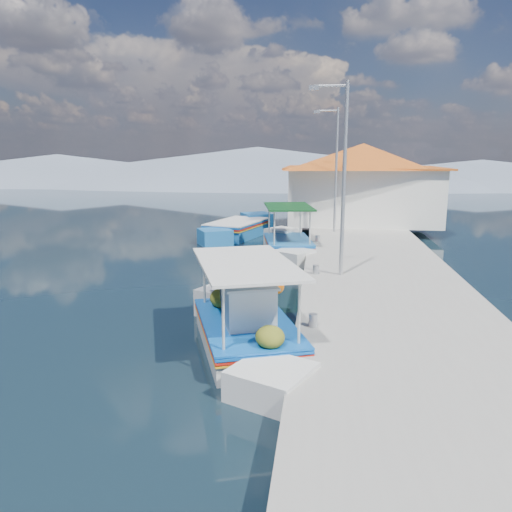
# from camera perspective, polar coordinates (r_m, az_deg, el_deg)

# --- Properties ---
(ground) EXTENTS (160.00, 160.00, 0.00)m
(ground) POSITION_cam_1_polar(r_m,az_deg,el_deg) (14.90, -8.06, -5.33)
(ground) COLOR black
(ground) RESTS_ON ground
(quay) EXTENTS (5.00, 44.00, 0.50)m
(quay) POSITION_cam_1_polar(r_m,az_deg,el_deg) (20.22, 13.01, -0.21)
(quay) COLOR gray
(quay) RESTS_ON ground
(bollards) EXTENTS (0.20, 17.20, 0.30)m
(bollards) POSITION_cam_1_polar(r_m,az_deg,el_deg) (19.31, 7.06, 0.65)
(bollards) COLOR #A5A8AD
(bollards) RESTS_ON quay
(main_caique) EXTENTS (3.45, 6.36, 2.23)m
(main_caique) POSITION_cam_1_polar(r_m,az_deg,el_deg) (11.39, -0.98, -8.40)
(main_caique) COLOR silver
(main_caique) RESTS_ON ground
(caique_green_canopy) EXTENTS (2.60, 6.22, 2.36)m
(caique_green_canopy) POSITION_cam_1_polar(r_m,az_deg,el_deg) (21.75, 3.77, 1.18)
(caique_green_canopy) COLOR silver
(caique_green_canopy) RESTS_ON ground
(caique_blue_hull) EXTENTS (3.37, 6.88, 1.27)m
(caique_blue_hull) POSITION_cam_1_polar(r_m,az_deg,el_deg) (26.21, -2.20, 3.01)
(caique_blue_hull) COLOR #1B61A5
(caique_blue_hull) RESTS_ON ground
(harbor_building) EXTENTS (10.49, 10.49, 4.40)m
(harbor_building) POSITION_cam_1_polar(r_m,az_deg,el_deg) (28.83, 12.19, 8.42)
(harbor_building) COLOR silver
(harbor_building) RESTS_ON quay
(lamp_post_near) EXTENTS (1.21, 0.14, 6.00)m
(lamp_post_near) POSITION_cam_1_polar(r_m,az_deg,el_deg) (15.72, 9.85, 9.79)
(lamp_post_near) COLOR #A5A8AD
(lamp_post_near) RESTS_ON quay
(lamp_post_far) EXTENTS (1.21, 0.14, 6.00)m
(lamp_post_far) POSITION_cam_1_polar(r_m,az_deg,el_deg) (24.71, 9.06, 10.51)
(lamp_post_far) COLOR #A5A8AD
(lamp_post_far) RESTS_ON quay
(mountain_ridge) EXTENTS (171.40, 96.00, 5.50)m
(mountain_ridge) POSITION_cam_1_polar(r_m,az_deg,el_deg) (69.79, 9.82, 9.77)
(mountain_ridge) COLOR slate
(mountain_ridge) RESTS_ON ground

